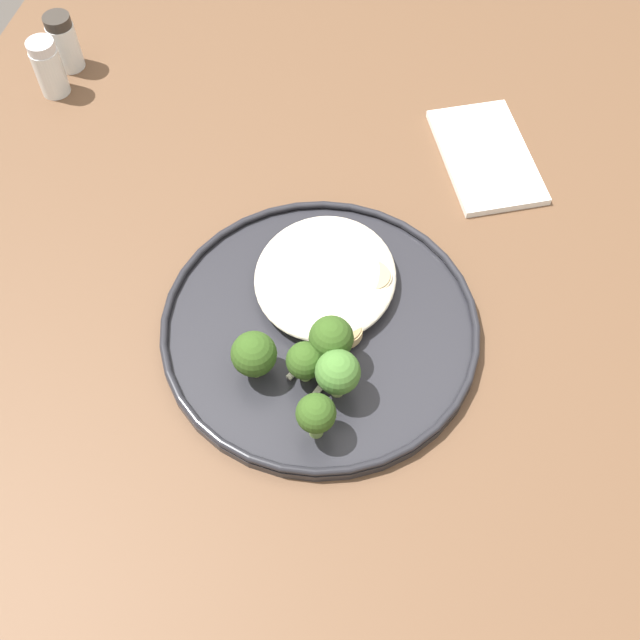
% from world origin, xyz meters
% --- Properties ---
extents(ground, '(6.00, 6.00, 0.00)m').
position_xyz_m(ground, '(0.00, 0.00, 0.00)').
color(ground, '#47423D').
extents(wooden_dining_table, '(1.40, 1.00, 0.74)m').
position_xyz_m(wooden_dining_table, '(0.00, 0.00, 0.66)').
color(wooden_dining_table, brown).
rests_on(wooden_dining_table, ground).
extents(dinner_plate, '(0.29, 0.29, 0.02)m').
position_xyz_m(dinner_plate, '(-0.04, 0.03, 0.75)').
color(dinner_plate, '#232328').
rests_on(dinner_plate, wooden_dining_table).
extents(noodle_bed, '(0.14, 0.13, 0.03)m').
position_xyz_m(noodle_bed, '(0.01, 0.03, 0.76)').
color(noodle_bed, beige).
rests_on(noodle_bed, dinner_plate).
extents(seared_scallop_large_seared, '(0.03, 0.03, 0.01)m').
position_xyz_m(seared_scallop_large_seared, '(0.05, 0.04, 0.76)').
color(seared_scallop_large_seared, '#E5C689').
rests_on(seared_scallop_large_seared, dinner_plate).
extents(seared_scallop_rear_pale, '(0.03, 0.03, 0.02)m').
position_xyz_m(seared_scallop_rear_pale, '(0.00, 0.03, 0.76)').
color(seared_scallop_rear_pale, beige).
rests_on(seared_scallop_rear_pale, dinner_plate).
extents(seared_scallop_half_hidden, '(0.04, 0.04, 0.02)m').
position_xyz_m(seared_scallop_half_hidden, '(0.01, -0.01, 0.76)').
color(seared_scallop_half_hidden, beige).
rests_on(seared_scallop_half_hidden, dinner_plate).
extents(seared_scallop_front_small, '(0.03, 0.03, 0.02)m').
position_xyz_m(seared_scallop_front_small, '(0.02, 0.04, 0.76)').
color(seared_scallop_front_small, beige).
rests_on(seared_scallop_front_small, dinner_plate).
extents(seared_scallop_right_edge, '(0.04, 0.04, 0.02)m').
position_xyz_m(seared_scallop_right_edge, '(-0.03, 0.05, 0.76)').
color(seared_scallop_right_edge, beige).
rests_on(seared_scallop_right_edge, dinner_plate).
extents(seared_scallop_on_noodles, '(0.03, 0.03, 0.01)m').
position_xyz_m(seared_scallop_on_noodles, '(-0.04, 0.01, 0.76)').
color(seared_scallop_on_noodles, '#DBB77A').
rests_on(seared_scallop_on_noodles, dinner_plate).
extents(seared_scallop_tiny_bay, '(0.03, 0.03, 0.01)m').
position_xyz_m(seared_scallop_tiny_bay, '(-0.02, 0.03, 0.76)').
color(seared_scallop_tiny_bay, '#E5C689').
rests_on(seared_scallop_tiny_bay, dinner_plate).
extents(broccoli_floret_beside_noodles, '(0.03, 0.03, 0.05)m').
position_xyz_m(broccoli_floret_beside_noodles, '(-0.14, 0.01, 0.78)').
color(broccoli_floret_beside_noodles, '#7A994C').
rests_on(broccoli_floret_beside_noodles, dinner_plate).
extents(broccoli_floret_near_rim, '(0.04, 0.04, 0.06)m').
position_xyz_m(broccoli_floret_near_rim, '(-0.10, 0.00, 0.78)').
color(broccoli_floret_near_rim, '#89A356').
rests_on(broccoli_floret_near_rim, dinner_plate).
extents(broccoli_floret_front_edge, '(0.04, 0.04, 0.05)m').
position_xyz_m(broccoli_floret_front_edge, '(-0.10, 0.07, 0.78)').
color(broccoli_floret_front_edge, '#89A356').
rests_on(broccoli_floret_front_edge, dinner_plate).
extents(broccoli_floret_split_head, '(0.04, 0.04, 0.06)m').
position_xyz_m(broccoli_floret_split_head, '(-0.07, 0.01, 0.79)').
color(broccoli_floret_split_head, '#89A356').
rests_on(broccoli_floret_split_head, dinner_plate).
extents(broccoli_floret_tall_stalk, '(0.03, 0.03, 0.05)m').
position_xyz_m(broccoli_floret_tall_stalk, '(-0.09, 0.03, 0.78)').
color(broccoli_floret_tall_stalk, '#7A994C').
rests_on(broccoli_floret_tall_stalk, dinner_plate).
extents(onion_sliver_short_strip, '(0.05, 0.02, 0.00)m').
position_xyz_m(onion_sliver_short_strip, '(-0.10, 0.01, 0.75)').
color(onion_sliver_short_strip, silver).
rests_on(onion_sliver_short_strip, dinner_plate).
extents(onion_sliver_pale_crescent, '(0.05, 0.03, 0.00)m').
position_xyz_m(onion_sliver_pale_crescent, '(-0.07, 0.03, 0.75)').
color(onion_sliver_pale_crescent, silver).
rests_on(onion_sliver_pale_crescent, dinner_plate).
extents(folded_napkin, '(0.17, 0.14, 0.01)m').
position_xyz_m(folded_napkin, '(0.21, -0.10, 0.74)').
color(folded_napkin, white).
rests_on(folded_napkin, wooden_dining_table).
extents(salt_shaker, '(0.03, 0.03, 0.07)m').
position_xyz_m(salt_shaker, '(0.21, 0.39, 0.77)').
color(salt_shaker, white).
rests_on(salt_shaker, wooden_dining_table).
extents(pepper_shaker, '(0.03, 0.03, 0.07)m').
position_xyz_m(pepper_shaker, '(0.25, 0.39, 0.77)').
color(pepper_shaker, white).
rests_on(pepper_shaker, wooden_dining_table).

